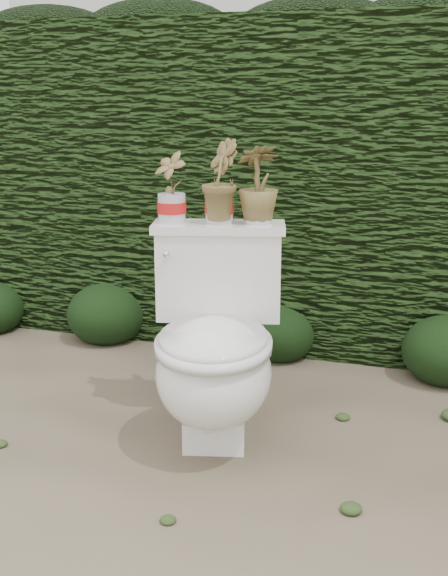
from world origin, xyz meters
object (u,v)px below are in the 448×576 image
(potted_plant_center, at_px, (219,183))
(toilet, at_px, (215,350))
(potted_plant_left, at_px, (171,189))
(potted_plant_right, at_px, (259,187))

(potted_plant_center, bearing_deg, toilet, 176.61)
(toilet, height_order, potted_plant_left, potted_plant_left)
(toilet, height_order, potted_plant_right, potted_plant_right)
(potted_plant_left, bearing_deg, potted_plant_center, 38.53)
(toilet, xyz_separation_m, potted_plant_center, (-0.06, 0.23, 0.57))
(potted_plant_left, bearing_deg, potted_plant_right, 38.53)
(potted_plant_center, relative_size, potted_plant_right, 1.08)
(potted_plant_center, bearing_deg, potted_plant_right, -92.79)
(potted_plant_right, bearing_deg, toilet, 33.57)
(toilet, distance_m, potted_plant_right, 0.63)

